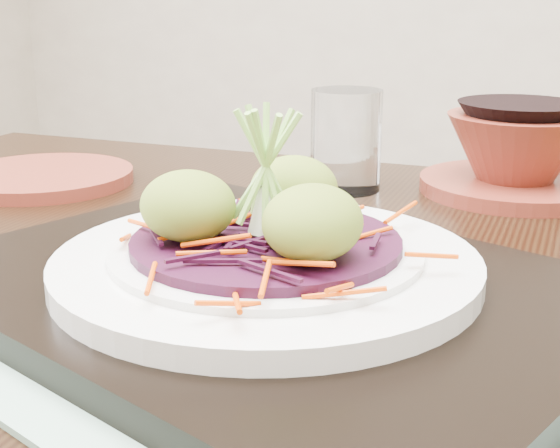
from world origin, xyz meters
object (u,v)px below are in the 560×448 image
at_px(serving_tray, 266,290).
at_px(terracotta_side_plate, 43,177).
at_px(white_plate, 266,263).
at_px(water_glass, 346,140).
at_px(dining_table, 291,384).
at_px(terracotta_bowl_set, 516,158).

height_order(serving_tray, terracotta_side_plate, serving_tray).
distance_m(white_plate, water_glass, 0.31).
distance_m(dining_table, water_glass, 0.28).
height_order(terracotta_side_plate, water_glass, water_glass).
distance_m(terracotta_side_plate, water_glass, 0.31).
relative_size(serving_tray, water_glass, 4.10).
distance_m(serving_tray, water_glass, 0.31).
xyz_separation_m(terracotta_side_plate, terracotta_bowl_set, (0.45, 0.17, 0.03)).
xyz_separation_m(white_plate, terracotta_side_plate, (-0.35, 0.20, -0.02)).
bearing_deg(white_plate, serving_tray, 18.43).
relative_size(serving_tray, white_plate, 1.54).
relative_size(dining_table, water_glass, 11.64).
bearing_deg(water_glass, white_plate, -78.44).
relative_size(terracotta_side_plate, terracotta_bowl_set, 0.80).
bearing_deg(serving_tray, white_plate, -145.32).
height_order(white_plate, terracotta_side_plate, white_plate).
bearing_deg(water_glass, serving_tray, -78.44).
bearing_deg(water_glass, terracotta_bowl_set, 21.23).
xyz_separation_m(terracotta_side_plate, water_glass, (0.29, 0.11, 0.04)).
bearing_deg(white_plate, terracotta_bowl_set, 75.85).
distance_m(dining_table, terracotta_side_plate, 0.37).
relative_size(white_plate, terracotta_bowl_set, 1.15).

